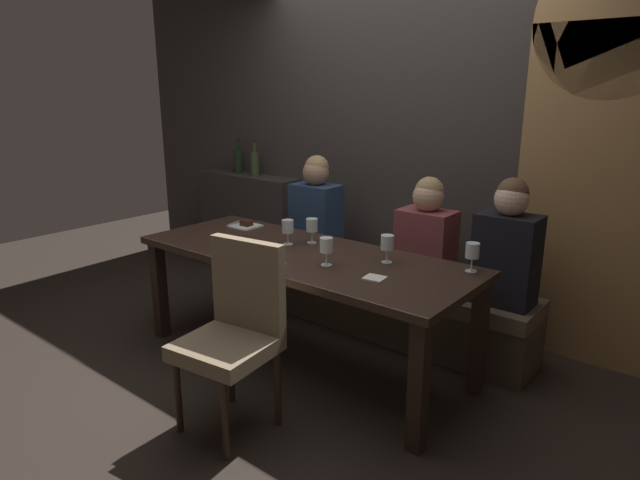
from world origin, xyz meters
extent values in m
plane|color=black|center=(0.00, 0.00, 0.00)|extent=(9.00, 9.00, 0.00)
cube|color=#383330|center=(0.00, 1.22, 1.50)|extent=(6.00, 0.12, 3.00)
cube|color=olive|center=(1.35, 1.15, 1.05)|extent=(0.90, 0.05, 2.10)
cylinder|color=#A07545|center=(1.35, 1.15, 2.10)|extent=(0.90, 0.05, 0.90)
cube|color=#2F2B29|center=(-1.55, 1.04, 0.47)|extent=(1.10, 0.28, 0.95)
cube|color=black|center=(-1.03, -0.35, 0.35)|extent=(0.08, 0.08, 0.69)
cube|color=black|center=(1.03, -0.35, 0.35)|extent=(0.08, 0.08, 0.69)
cube|color=black|center=(-1.03, 0.35, 0.35)|extent=(0.08, 0.08, 0.69)
cube|color=black|center=(1.03, 0.35, 0.35)|extent=(0.08, 0.08, 0.69)
cube|color=#302119|center=(0.00, 0.00, 0.72)|extent=(2.20, 0.84, 0.04)
cube|color=#40352A|center=(0.00, 0.70, 0.17)|extent=(2.50, 0.40, 0.35)
cube|color=brown|center=(0.00, 0.70, 0.40)|extent=(2.50, 0.44, 0.10)
cylinder|color=#302119|center=(0.00, -0.98, 0.21)|extent=(0.04, 0.04, 0.42)
cylinder|color=#302119|center=(0.36, -0.98, 0.21)|extent=(0.04, 0.04, 0.42)
cylinder|color=#302119|center=(0.00, -0.62, 0.21)|extent=(0.04, 0.04, 0.42)
cylinder|color=#302119|center=(0.36, -0.62, 0.21)|extent=(0.04, 0.04, 0.42)
cube|color=#7F6B51|center=(0.18, -0.80, 0.46)|extent=(0.49, 0.49, 0.08)
cube|color=#7F6B51|center=(0.16, -0.61, 0.74)|extent=(0.44, 0.11, 0.48)
cube|color=navy|center=(-0.45, 0.69, 0.74)|extent=(0.36, 0.24, 0.57)
sphere|color=tan|center=(-0.45, 0.69, 1.11)|extent=(0.20, 0.20, 0.20)
sphere|color=#9E7F56|center=(-0.45, 0.70, 1.15)|extent=(0.18, 0.18, 0.18)
cube|color=brown|center=(0.50, 0.67, 0.70)|extent=(0.36, 0.24, 0.51)
sphere|color=tan|center=(0.50, 0.67, 1.05)|extent=(0.20, 0.20, 0.20)
sphere|color=#9E7F56|center=(0.50, 0.68, 1.09)|extent=(0.18, 0.18, 0.18)
cube|color=black|center=(1.03, 0.69, 0.73)|extent=(0.36, 0.24, 0.55)
sphere|color=#DBB293|center=(1.03, 0.69, 1.10)|extent=(0.20, 0.20, 0.20)
sphere|color=brown|center=(1.03, 0.70, 1.13)|extent=(0.18, 0.18, 0.18)
cylinder|color=black|center=(-1.69, 1.06, 1.06)|extent=(0.08, 0.08, 0.22)
cylinder|color=black|center=(-1.69, 1.06, 1.21)|extent=(0.03, 0.03, 0.09)
cylinder|color=black|center=(-1.69, 1.06, 1.27)|extent=(0.03, 0.03, 0.02)
cylinder|color=#384728|center=(-1.43, 1.02, 1.06)|extent=(0.08, 0.08, 0.22)
cylinder|color=#384728|center=(-1.43, 1.02, 1.21)|extent=(0.03, 0.03, 0.09)
cylinder|color=black|center=(-1.43, 1.02, 1.27)|extent=(0.03, 0.03, 0.02)
cylinder|color=silver|center=(-0.19, 0.08, 0.74)|extent=(0.06, 0.06, 0.00)
cylinder|color=silver|center=(-0.19, 0.08, 0.78)|extent=(0.01, 0.01, 0.07)
cylinder|color=silver|center=(-0.19, 0.08, 0.86)|extent=(0.08, 0.08, 0.08)
cylinder|color=maroon|center=(-0.19, 0.08, 0.84)|extent=(0.07, 0.07, 0.03)
cylinder|color=silver|center=(-0.09, 0.20, 0.74)|extent=(0.06, 0.06, 0.00)
cylinder|color=silver|center=(-0.09, 0.20, 0.78)|extent=(0.01, 0.01, 0.07)
cylinder|color=silver|center=(-0.09, 0.20, 0.86)|extent=(0.08, 0.08, 0.08)
cylinder|color=silver|center=(0.97, 0.31, 0.74)|extent=(0.06, 0.06, 0.00)
cylinder|color=silver|center=(0.97, 0.31, 0.78)|extent=(0.01, 0.01, 0.07)
cylinder|color=silver|center=(0.97, 0.31, 0.86)|extent=(0.08, 0.08, 0.08)
cylinder|color=silver|center=(0.52, 0.16, 0.74)|extent=(0.06, 0.06, 0.00)
cylinder|color=silver|center=(0.52, 0.16, 0.78)|extent=(0.01, 0.01, 0.07)
cylinder|color=silver|center=(0.52, 0.16, 0.86)|extent=(0.08, 0.08, 0.08)
cylinder|color=silver|center=(0.28, -0.11, 0.74)|extent=(0.06, 0.06, 0.00)
cylinder|color=silver|center=(0.28, -0.11, 0.78)|extent=(0.01, 0.01, 0.07)
cylinder|color=silver|center=(0.28, -0.11, 0.86)|extent=(0.08, 0.08, 0.08)
cylinder|color=gold|center=(0.28, -0.11, 0.84)|extent=(0.07, 0.07, 0.03)
cylinder|color=white|center=(0.04, -0.28, 0.74)|extent=(0.12, 0.12, 0.01)
cylinder|color=white|center=(0.04, -0.28, 0.78)|extent=(0.06, 0.06, 0.06)
cylinder|color=brown|center=(0.04, -0.28, 0.80)|extent=(0.05, 0.05, 0.01)
cube|color=white|center=(-0.74, 0.23, 0.74)|extent=(0.19, 0.19, 0.01)
cube|color=#381E14|center=(-0.73, 0.23, 0.77)|extent=(0.08, 0.06, 0.04)
cube|color=silver|center=(-0.88, 0.24, 0.74)|extent=(0.05, 0.17, 0.01)
cube|color=silver|center=(0.62, -0.13, 0.74)|extent=(0.12, 0.11, 0.01)
camera|label=1|loc=(2.11, -2.44, 1.72)|focal=30.54mm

